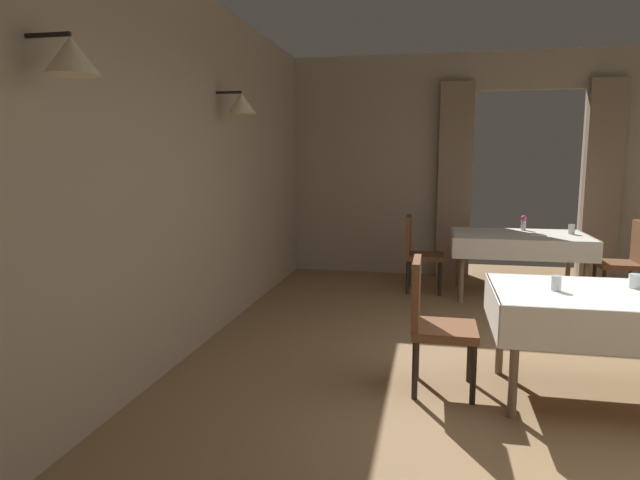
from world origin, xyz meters
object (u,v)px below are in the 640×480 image
at_px(dining_table_mid, 607,306).
at_px(plate_far_b, 538,234).
at_px(glass_far_c, 571,229).
at_px(glass_mid_b, 635,281).
at_px(chair_mid_left, 433,318).
at_px(glass_mid_a, 556,283).
at_px(dining_table_far, 519,240).
at_px(chair_far_left, 418,250).
at_px(flower_vase_far, 524,222).
at_px(chair_far_right, 627,258).

distance_m(dining_table_mid, plate_far_b, 2.78).
xyz_separation_m(dining_table_mid, glass_far_c, (0.42, 2.93, 0.15)).
bearing_deg(dining_table_mid, glass_mid_b, 37.50).
height_order(chair_mid_left, glass_mid_a, chair_mid_left).
xyz_separation_m(dining_table_far, chair_mid_left, (-0.96, -2.88, -0.16)).
bearing_deg(chair_far_left, plate_far_b, -5.48).
bearing_deg(glass_far_c, chair_mid_left, -117.55).
bearing_deg(plate_far_b, flower_vase_far, 102.69).
distance_m(flower_vase_far, plate_far_b, 0.44).
height_order(chair_far_right, glass_mid_b, chair_far_right).
bearing_deg(glass_mid_a, glass_far_c, 75.69).
bearing_deg(chair_far_right, dining_table_mid, -109.48).
bearing_deg(flower_vase_far, chair_mid_left, -108.14).
xyz_separation_m(chair_far_left, glass_mid_b, (1.52, -2.75, 0.28)).
xyz_separation_m(glass_mid_a, glass_far_c, (0.75, 2.95, 0.01)).
xyz_separation_m(flower_vase_far, glass_far_c, (0.49, -0.27, -0.04)).
bearing_deg(glass_mid_a, chair_mid_left, -179.46).
distance_m(chair_far_right, plate_far_b, 0.99).
xyz_separation_m(dining_table_mid, chair_far_left, (-1.31, 2.91, -0.14)).
bearing_deg(glass_mid_a, chair_far_right, 64.96).
bearing_deg(dining_table_far, glass_mid_a, -93.39).
xyz_separation_m(chair_far_right, glass_mid_b, (-0.79, -2.65, 0.28)).
bearing_deg(chair_far_left, glass_mid_a, -71.50).
relative_size(dining_table_far, chair_far_left, 1.65).
relative_size(dining_table_far, chair_mid_left, 1.65).
height_order(chair_far_left, plate_far_b, chair_far_left).
relative_size(dining_table_far, glass_far_c, 13.50).
height_order(dining_table_mid, glass_mid_a, glass_mid_a).
height_order(glass_mid_b, plate_far_b, glass_mid_b).
xyz_separation_m(dining_table_mid, glass_mid_a, (-0.33, -0.02, 0.14)).
xyz_separation_m(dining_table_mid, flower_vase_far, (-0.06, 3.20, 0.19)).
xyz_separation_m(glass_mid_a, glass_mid_b, (0.54, 0.18, -0.00)).
xyz_separation_m(dining_table_far, glass_mid_b, (0.37, -2.69, 0.13)).
distance_m(dining_table_mid, chair_far_left, 3.19).
xyz_separation_m(glass_mid_a, plate_far_b, (0.36, 2.80, -0.04)).
bearing_deg(chair_far_left, glass_far_c, 0.75).
height_order(flower_vase_far, plate_far_b, flower_vase_far).
distance_m(chair_mid_left, glass_mid_a, 0.84).
xyz_separation_m(chair_far_right, glass_mid_a, (-1.32, -2.83, 0.29)).
height_order(dining_table_far, plate_far_b, plate_far_b).
distance_m(plate_far_b, glass_far_c, 0.42).
bearing_deg(glass_far_c, plate_far_b, -158.81).
xyz_separation_m(chair_mid_left, glass_mid_b, (1.33, 0.19, 0.28)).
bearing_deg(dining_table_far, chair_far_right, -2.35).
height_order(chair_far_right, glass_far_c, chair_far_right).
height_order(dining_table_far, glass_far_c, glass_far_c).
distance_m(glass_mid_a, glass_mid_b, 0.57).
xyz_separation_m(chair_mid_left, glass_far_c, (1.54, 2.96, 0.29)).
relative_size(plate_far_b, glass_far_c, 1.63).
distance_m(dining_table_mid, glass_mid_a, 0.36).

